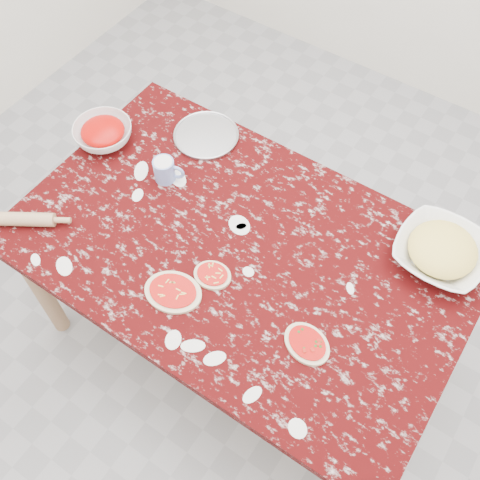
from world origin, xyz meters
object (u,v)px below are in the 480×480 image
object	(u,v)px
worktable	(240,260)
rolling_pin	(19,219)
cheese_bowl	(441,253)
flour_mug	(165,170)
pizza_tray	(206,136)
sauce_bowl	(103,134)

from	to	relation	value
worktable	rolling_pin	distance (m)	0.81
cheese_bowl	rolling_pin	world-z (taller)	cheese_bowl
worktable	flour_mug	world-z (taller)	flour_mug
pizza_tray	rolling_pin	world-z (taller)	rolling_pin
worktable	pizza_tray	distance (m)	0.56
sauce_bowl	cheese_bowl	world-z (taller)	cheese_bowl
worktable	rolling_pin	bearing A→B (deg)	-153.62
sauce_bowl	flour_mug	size ratio (longest dim) A/B	1.98
pizza_tray	sauce_bowl	size ratio (longest dim) A/B	1.11
worktable	sauce_bowl	distance (m)	0.76
worktable	sauce_bowl	size ratio (longest dim) A/B	6.86
flour_mug	rolling_pin	distance (m)	0.56
pizza_tray	sauce_bowl	bearing A→B (deg)	-143.25
sauce_bowl	flour_mug	world-z (taller)	flour_mug
pizza_tray	flour_mug	world-z (taller)	flour_mug
worktable	cheese_bowl	size ratio (longest dim) A/B	5.11
worktable	sauce_bowl	bearing A→B (deg)	170.50
cheese_bowl	flour_mug	distance (m)	1.04
worktable	flour_mug	size ratio (longest dim) A/B	13.58
cheese_bowl	rolling_pin	xyz separation A→B (m)	(-1.31, -0.70, -0.01)
sauce_bowl	cheese_bowl	size ratio (longest dim) A/B	0.75
cheese_bowl	rolling_pin	distance (m)	1.49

